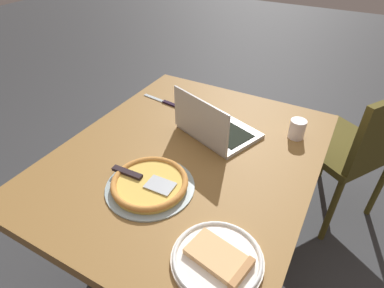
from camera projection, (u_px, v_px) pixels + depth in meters
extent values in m
plane|color=#343638|center=(189.00, 257.00, 1.73)|extent=(12.00, 12.00, 0.00)
cube|color=olive|center=(188.00, 158.00, 1.31)|extent=(1.21, 1.00, 0.05)
cylinder|color=#30201A|center=(166.00, 154.00, 1.91)|extent=(0.06, 0.06, 0.68)
cylinder|color=#30201A|center=(81.00, 240.00, 1.42)|extent=(0.06, 0.06, 0.68)
cylinder|color=#30201A|center=(281.00, 195.00, 1.64)|extent=(0.06, 0.06, 0.68)
cube|color=#B6B7B6|center=(220.00, 130.00, 1.42)|extent=(0.33, 0.38, 0.02)
cube|color=black|center=(220.00, 129.00, 1.41)|extent=(0.24, 0.32, 0.00)
cube|color=#B6B7B6|center=(200.00, 120.00, 1.29)|extent=(0.12, 0.30, 0.19)
cube|color=black|center=(200.00, 120.00, 1.29)|extent=(0.10, 0.27, 0.17)
cylinder|color=white|center=(217.00, 260.00, 0.90)|extent=(0.27, 0.27, 0.01)
torus|color=white|center=(217.00, 258.00, 0.89)|extent=(0.26, 0.26, 0.01)
cube|color=#EAB476|center=(217.00, 256.00, 0.89)|extent=(0.13, 0.19, 0.02)
cube|color=tan|center=(242.00, 273.00, 0.84)|extent=(0.11, 0.04, 0.03)
cylinder|color=#94A9AC|center=(150.00, 187.00, 1.14)|extent=(0.32, 0.32, 0.01)
cylinder|color=#DFB64F|center=(150.00, 184.00, 1.13)|extent=(0.27, 0.27, 0.02)
torus|color=#CA863E|center=(150.00, 182.00, 1.12)|extent=(0.28, 0.28, 0.02)
cube|color=#B0BAC1|center=(160.00, 185.00, 1.11)|extent=(0.07, 0.10, 0.00)
cube|color=black|center=(127.00, 172.00, 1.16)|extent=(0.03, 0.12, 0.01)
cube|color=silver|center=(157.00, 99.00, 1.66)|extent=(0.04, 0.17, 0.00)
cube|color=black|center=(170.00, 104.00, 1.62)|extent=(0.03, 0.09, 0.01)
cylinder|color=silver|center=(297.00, 129.00, 1.37)|extent=(0.07, 0.07, 0.09)
cylinder|color=#4F1C1C|center=(298.00, 124.00, 1.35)|extent=(0.06, 0.06, 0.01)
cube|color=#50481B|center=(340.00, 145.00, 1.77)|extent=(0.60, 0.60, 0.04)
cylinder|color=#50481B|center=(327.00, 150.00, 2.13)|extent=(0.03, 0.03, 0.45)
cylinder|color=#50481B|center=(281.00, 169.00, 1.98)|extent=(0.03, 0.03, 0.45)
cylinder|color=#50481B|center=(379.00, 187.00, 1.85)|extent=(0.03, 0.03, 0.45)
cylinder|color=#50481B|center=(331.00, 212.00, 1.70)|extent=(0.03, 0.03, 0.45)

